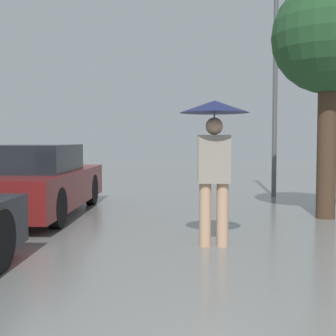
# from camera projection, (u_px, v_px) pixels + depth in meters

# --- Properties ---
(pedestrian) EXTENTS (0.91, 0.91, 1.91)m
(pedestrian) POSITION_uv_depth(u_px,v_px,m) (214.00, 139.00, 6.07)
(pedestrian) COLOR tan
(pedestrian) RESTS_ON ground_plane
(parked_car_farthest) EXTENTS (1.71, 4.43, 1.31)m
(parked_car_farthest) POSITION_uv_depth(u_px,v_px,m) (36.00, 182.00, 8.73)
(parked_car_farthest) COLOR maroon
(parked_car_farthest) RESTS_ON ground_plane
(tree) EXTENTS (2.00, 2.00, 4.21)m
(tree) POSITION_uv_depth(u_px,v_px,m) (329.00, 40.00, 8.18)
(tree) COLOR #473323
(tree) RESTS_ON ground_plane
(street_lamp) EXTENTS (0.31, 0.31, 5.11)m
(street_lamp) POSITION_uv_depth(u_px,v_px,m) (275.00, 65.00, 11.36)
(street_lamp) COLOR #515456
(street_lamp) RESTS_ON ground_plane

